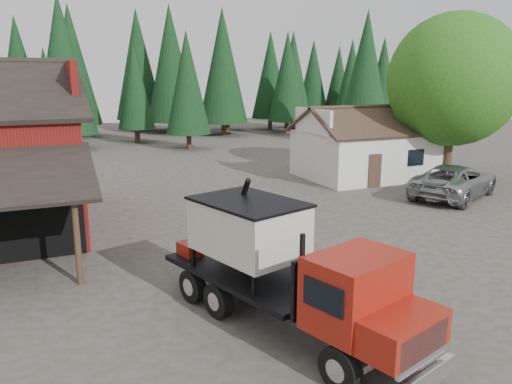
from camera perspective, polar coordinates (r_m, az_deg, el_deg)
name	(u,v)px	position (r m, az deg, el deg)	size (l,w,h in m)	color
ground	(269,280)	(16.35, 1.49, -10.01)	(120.00, 120.00, 0.00)	#423C33
farmhouse	(366,151)	(33.27, 12.44, 4.56)	(8.60, 6.42, 4.65)	silver
deciduous_tree	(454,85)	(33.23, 21.67, 11.31)	(8.00, 8.00, 10.20)	#382619
conifer_backdrop	(104,138)	(56.35, -16.97, 5.97)	(76.00, 16.00, 16.00)	black
near_pine_b	(187,83)	(45.35, -7.87, 12.29)	(3.96, 3.96, 10.40)	#382619
near_pine_c	(366,71)	(48.74, 12.42, 13.34)	(4.84, 4.84, 12.40)	#382619
near_pine_d	(62,65)	(47.69, -21.27, 13.39)	(5.28, 5.28, 13.40)	#382619
feed_truck	(284,266)	(12.83, 3.21, -8.41)	(4.44, 8.40, 3.67)	black
silver_car	(455,181)	(29.01, 21.74, 1.18)	(2.98, 6.47, 1.80)	#999CA1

